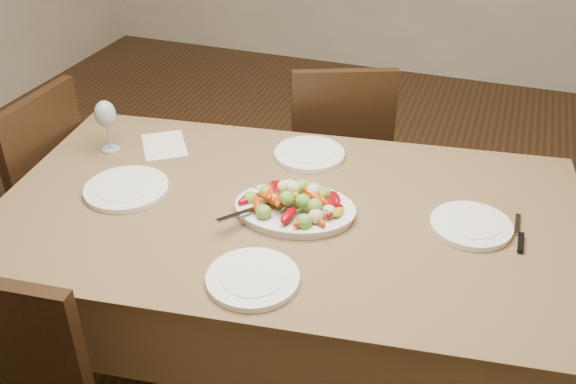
% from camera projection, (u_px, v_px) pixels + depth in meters
% --- Properties ---
extents(floor, '(6.00, 6.00, 0.00)m').
position_uv_depth(floor, '(263.00, 334.00, 2.60)').
color(floor, '#3A2311').
rests_on(floor, ground).
extents(dining_table, '(1.96, 1.27, 0.76)m').
position_uv_depth(dining_table, '(288.00, 299.00, 2.22)').
color(dining_table, brown).
rests_on(dining_table, ground).
extents(chair_far, '(0.55, 0.55, 0.95)m').
position_uv_depth(chair_far, '(335.00, 154.00, 2.89)').
color(chair_far, black).
rests_on(chair_far, ground).
extents(chair_left, '(0.42, 0.42, 0.95)m').
position_uv_depth(chair_left, '(18.00, 199.00, 2.58)').
color(chair_left, black).
rests_on(chair_left, ground).
extents(serving_platter, '(0.39, 0.31, 0.02)m').
position_uv_depth(serving_platter, '(295.00, 211.00, 1.98)').
color(serving_platter, white).
rests_on(serving_platter, dining_table).
extents(roasted_vegetables, '(0.32, 0.24, 0.09)m').
position_uv_depth(roasted_vegetables, '(295.00, 195.00, 1.95)').
color(roasted_vegetables, maroon).
rests_on(roasted_vegetables, serving_platter).
extents(serving_spoon, '(0.27, 0.20, 0.03)m').
position_uv_depth(serving_spoon, '(272.00, 205.00, 1.94)').
color(serving_spoon, '#9EA0A8').
rests_on(serving_spoon, serving_platter).
extents(plate_left, '(0.27, 0.27, 0.02)m').
position_uv_depth(plate_left, '(127.00, 189.00, 2.09)').
color(plate_left, white).
rests_on(plate_left, dining_table).
extents(plate_right, '(0.24, 0.24, 0.02)m').
position_uv_depth(plate_right, '(471.00, 226.00, 1.92)').
color(plate_right, white).
rests_on(plate_right, dining_table).
extents(plate_far, '(0.25, 0.25, 0.02)m').
position_uv_depth(plate_far, '(309.00, 154.00, 2.29)').
color(plate_far, white).
rests_on(plate_far, dining_table).
extents(plate_near, '(0.25, 0.25, 0.02)m').
position_uv_depth(plate_near, '(253.00, 279.00, 1.71)').
color(plate_near, white).
rests_on(plate_near, dining_table).
extents(wine_glass, '(0.08, 0.08, 0.20)m').
position_uv_depth(wine_glass, '(107.00, 125.00, 2.28)').
color(wine_glass, '#8C99A5').
rests_on(wine_glass, dining_table).
extents(menu_card, '(0.24, 0.26, 0.00)m').
position_uv_depth(menu_card, '(164.00, 145.00, 2.36)').
color(menu_card, silver).
rests_on(menu_card, dining_table).
extents(table_knife, '(0.02, 0.20, 0.01)m').
position_uv_depth(table_knife, '(519.00, 235.00, 1.89)').
color(table_knife, '#9EA0A8').
rests_on(table_knife, dining_table).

